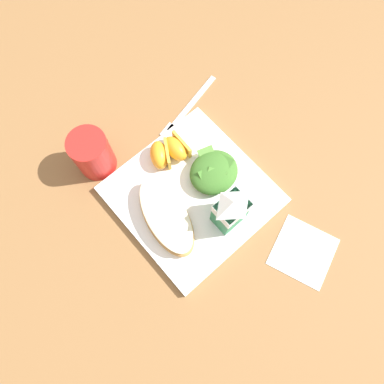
{
  "coord_description": "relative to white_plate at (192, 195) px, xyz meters",
  "views": [
    {
      "loc": [
        0.15,
        0.17,
        0.7
      ],
      "look_at": [
        0.0,
        0.0,
        0.03
      ],
      "focal_mm": 33.51,
      "sensor_mm": 36.0,
      "label": 1
    }
  ],
  "objects": [
    {
      "name": "ground",
      "position": [
        0.0,
        0.0,
        -0.01
      ],
      "size": [
        3.0,
        3.0,
        0.0
      ],
      "primitive_type": "plane",
      "color": "olive"
    },
    {
      "name": "white_plate",
      "position": [
        0.0,
        0.0,
        0.0
      ],
      "size": [
        0.28,
        0.28,
        0.02
      ],
      "primitive_type": "cube",
      "color": "white",
      "rests_on": "ground"
    },
    {
      "name": "cheesy_pizza_bread",
      "position": [
        0.07,
        0.01,
        0.03
      ],
      "size": [
        0.12,
        0.18,
        0.04
      ],
      "color": "tan",
      "rests_on": "white_plate"
    },
    {
      "name": "green_salad_pile",
      "position": [
        -0.06,
        -0.0,
        0.03
      ],
      "size": [
        0.1,
        0.09,
        0.04
      ],
      "color": "#3D7028",
      "rests_on": "white_plate"
    },
    {
      "name": "milk_carton",
      "position": [
        -0.02,
        0.08,
        0.07
      ],
      "size": [
        0.06,
        0.05,
        0.11
      ],
      "color": "#2D8451",
      "rests_on": "white_plate"
    },
    {
      "name": "orange_wedge_front",
      "position": [
        -0.04,
        -0.09,
        0.03
      ],
      "size": [
        0.04,
        0.06,
        0.04
      ],
      "color": "orange",
      "rests_on": "white_plate"
    },
    {
      "name": "orange_wedge_middle",
      "position": [
        -0.0,
        -0.1,
        0.03
      ],
      "size": [
        0.06,
        0.07,
        0.04
      ],
      "color": "orange",
      "rests_on": "white_plate"
    },
    {
      "name": "paper_napkin",
      "position": [
        -0.09,
        0.23,
        -0.01
      ],
      "size": [
        0.14,
        0.14,
        0.0
      ],
      "primitive_type": "cube",
      "rotation": [
        0.0,
        0.0,
        0.36
      ],
      "color": "white",
      "rests_on": "ground"
    },
    {
      "name": "metal_fork",
      "position": [
        -0.12,
        -0.16,
        -0.01
      ],
      "size": [
        0.19,
        0.06,
        0.01
      ],
      "color": "silver",
      "rests_on": "ground"
    },
    {
      "name": "drinking_red_cup",
      "position": [
        0.1,
        -0.18,
        0.04
      ],
      "size": [
        0.08,
        0.08,
        0.1
      ],
      "primitive_type": "cylinder",
      "color": "red",
      "rests_on": "ground"
    }
  ]
}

